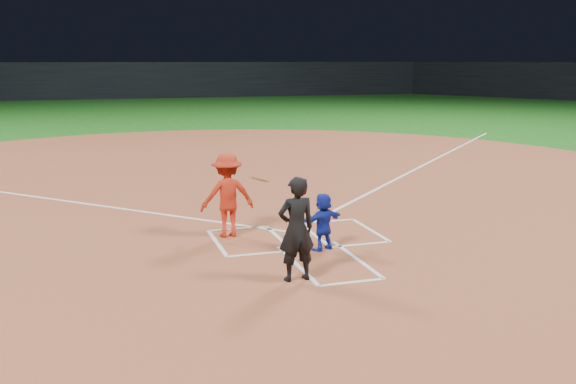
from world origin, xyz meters
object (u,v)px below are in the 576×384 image
object	(u,v)px
home_plate	(296,236)
umpire	(296,229)
batter_at_plate	(227,195)
catcher	(323,222)

from	to	relation	value
home_plate	umpire	xyz separation A→B (m)	(-0.80, -2.43, 0.82)
batter_at_plate	catcher	bearing A→B (deg)	-44.39
umpire	batter_at_plate	size ratio (longest dim) A/B	1.01
catcher	batter_at_plate	bearing A→B (deg)	-65.94
catcher	batter_at_plate	xyz separation A→B (m)	(-1.46, 1.43, 0.29)
home_plate	batter_at_plate	xyz separation A→B (m)	(-1.28, 0.42, 0.81)
home_plate	catcher	world-z (taller)	catcher
catcher	umpire	bearing A→B (deg)	33.97
catcher	home_plate	bearing A→B (deg)	-101.39
home_plate	umpire	size ratio (longest dim) A/B	0.36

